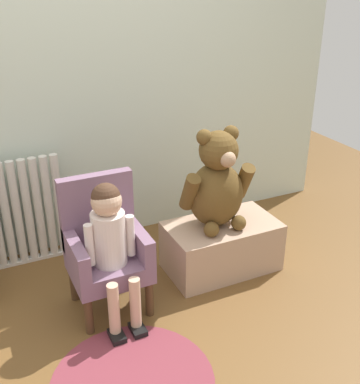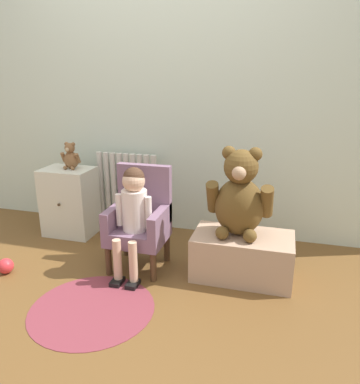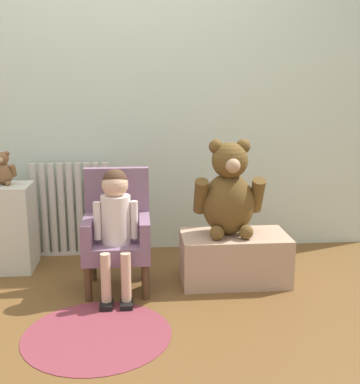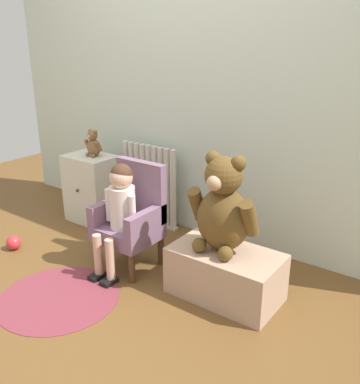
{
  "view_description": "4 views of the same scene",
  "coord_description": "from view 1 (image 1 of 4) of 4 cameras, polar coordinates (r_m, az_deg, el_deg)",
  "views": [
    {
      "loc": [
        -0.56,
        -1.59,
        1.66
      ],
      "look_at": [
        0.43,
        0.48,
        0.59
      ],
      "focal_mm": 45.0,
      "sensor_mm": 36.0,
      "label": 1
    },
    {
      "loc": [
        0.93,
        -1.76,
        1.33
      ],
      "look_at": [
        0.3,
        0.51,
        0.57
      ],
      "focal_mm": 35.0,
      "sensor_mm": 36.0,
      "label": 2
    },
    {
      "loc": [
        0.15,
        -2.27,
        1.19
      ],
      "look_at": [
        0.39,
        0.51,
        0.58
      ],
      "focal_mm": 45.0,
      "sensor_mm": 36.0,
      "label": 3
    },
    {
      "loc": [
        1.82,
        -1.44,
        1.5
      ],
      "look_at": [
        0.37,
        0.56,
        0.59
      ],
      "focal_mm": 40.0,
      "sensor_mm": 36.0,
      "label": 4
    }
  ],
  "objects": [
    {
      "name": "large_teddy_bear",
      "position": [
        2.7,
        4.39,
        0.94
      ],
      "size": [
        0.43,
        0.3,
        0.59
      ],
      "color": "brown",
      "rests_on": "low_bench"
    },
    {
      "name": "ground_plane",
      "position": [
        2.37,
        -4.65,
        -19.65
      ],
      "size": [
        6.0,
        6.0,
        0.0
      ],
      "primitive_type": "plane",
      "color": "brown"
    },
    {
      "name": "child_armchair",
      "position": [
        2.54,
        -8.87,
        -6.43
      ],
      "size": [
        0.39,
        0.36,
        0.71
      ],
      "color": "slate",
      "rests_on": "ground_plane"
    },
    {
      "name": "floor_rug",
      "position": [
        2.29,
        -5.63,
        -21.43
      ],
      "size": [
        0.73,
        0.73,
        0.01
      ],
      "primitive_type": "cylinder",
      "color": "brown",
      "rests_on": "ground_plane"
    },
    {
      "name": "child_figure",
      "position": [
        2.38,
        -8.28,
        -4.94
      ],
      "size": [
        0.25,
        0.35,
        0.74
      ],
      "color": "silver",
      "rests_on": "ground_plane"
    },
    {
      "name": "radiator",
      "position": [
        3.01,
        -18.72,
        -2.52
      ],
      "size": [
        0.56,
        0.05,
        0.67
      ],
      "color": "silver",
      "rests_on": "ground_plane"
    },
    {
      "name": "back_wall",
      "position": [
        2.91,
        -14.63,
        15.2
      ],
      "size": [
        3.8,
        0.05,
        2.4
      ],
      "primitive_type": "cube",
      "color": "silver",
      "rests_on": "ground_plane"
    },
    {
      "name": "low_bench",
      "position": [
        2.9,
        4.94,
        -6.4
      ],
      "size": [
        0.66,
        0.37,
        0.3
      ],
      "primitive_type": "cube",
      "color": "tan",
      "rests_on": "ground_plane"
    }
  ]
}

